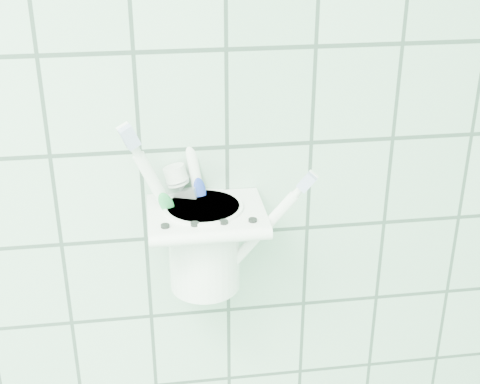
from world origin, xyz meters
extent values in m
cube|color=white|center=(0.65, 1.19, 1.29)|extent=(0.05, 0.02, 0.04)
cube|color=white|center=(0.65, 1.15, 1.30)|extent=(0.13, 0.10, 0.01)
cylinder|color=white|center=(0.65, 1.10, 1.30)|extent=(0.13, 0.01, 0.01)
cylinder|color=black|center=(0.61, 1.12, 1.31)|extent=(0.01, 0.01, 0.00)
cylinder|color=black|center=(0.64, 1.12, 1.31)|extent=(0.01, 0.01, 0.00)
cylinder|color=black|center=(0.67, 1.12, 1.31)|extent=(0.01, 0.01, 0.00)
cylinder|color=black|center=(0.70, 1.12, 1.31)|extent=(0.01, 0.01, 0.00)
cylinder|color=white|center=(0.65, 1.16, 1.26)|extent=(0.08, 0.08, 0.10)
cylinder|color=white|center=(0.65, 1.16, 1.31)|extent=(0.09, 0.09, 0.01)
cylinder|color=black|center=(0.65, 1.16, 1.31)|extent=(0.07, 0.07, 0.00)
cylinder|color=white|center=(0.65, 1.17, 1.30)|extent=(0.08, 0.04, 0.16)
cylinder|color=white|center=(0.65, 1.17, 1.40)|extent=(0.02, 0.01, 0.02)
cube|color=silver|center=(0.65, 1.17, 1.42)|extent=(0.02, 0.02, 0.03)
cube|color=white|center=(0.65, 1.18, 1.42)|extent=(0.02, 0.01, 0.03)
ellipsoid|color=green|center=(0.65, 1.17, 1.32)|extent=(0.03, 0.01, 0.03)
cylinder|color=white|center=(0.66, 1.15, 1.30)|extent=(0.04, 0.07, 0.16)
cylinder|color=white|center=(0.66, 1.15, 1.40)|extent=(0.01, 0.02, 0.02)
cube|color=silver|center=(0.66, 1.15, 1.41)|extent=(0.02, 0.02, 0.02)
cube|color=white|center=(0.66, 1.15, 1.41)|extent=(0.02, 0.02, 0.02)
ellipsoid|color=#1E38A5|center=(0.66, 1.15, 1.32)|extent=(0.02, 0.02, 0.03)
cylinder|color=white|center=(0.66, 1.15, 1.29)|extent=(0.09, 0.04, 0.12)
cylinder|color=white|center=(0.66, 1.15, 1.37)|extent=(0.02, 0.01, 0.02)
cube|color=silver|center=(0.66, 1.14, 1.39)|extent=(0.02, 0.02, 0.02)
cube|color=white|center=(0.66, 1.15, 1.39)|extent=(0.02, 0.01, 0.02)
ellipsoid|color=orange|center=(0.66, 1.14, 1.31)|extent=(0.03, 0.01, 0.03)
cube|color=silver|center=(0.65, 1.17, 1.27)|extent=(0.06, 0.03, 0.11)
cube|color=silver|center=(0.65, 1.17, 1.22)|extent=(0.04, 0.02, 0.02)
cone|color=silver|center=(0.65, 1.17, 1.33)|extent=(0.04, 0.04, 0.02)
cylinder|color=white|center=(0.65, 1.17, 1.34)|extent=(0.04, 0.03, 0.03)
camera|label=1|loc=(0.60, 0.50, 1.64)|focal=50.00mm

